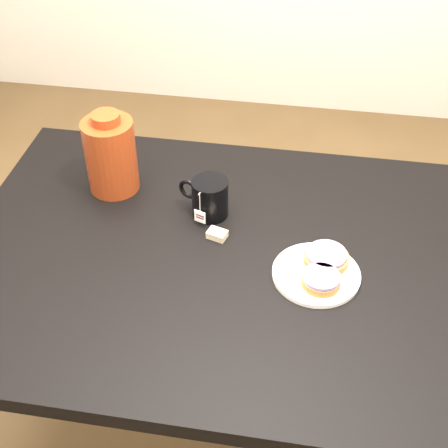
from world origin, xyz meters
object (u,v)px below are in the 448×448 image
object	(u,v)px
teabag_pouch	(217,234)
mug	(209,198)
bagel_front	(321,280)
bagel_package	(111,155)
table	(256,283)
bagel_back	(326,257)
plate	(316,274)

from	to	relation	value
teabag_pouch	mug	bearing A→B (deg)	111.97
bagel_front	bagel_package	xyz separation A→B (m)	(-0.55, 0.28, 0.08)
table	bagel_front	size ratio (longest dim) A/B	12.93
table	bagel_back	bearing A→B (deg)	0.83
bagel_front	teabag_pouch	distance (m)	0.28
bagel_back	mug	size ratio (longest dim) A/B	0.98
mug	bagel_front	bearing A→B (deg)	-17.28
teabag_pouch	plate	bearing A→B (deg)	-20.85
bagel_back	bagel_package	xyz separation A→B (m)	(-0.56, 0.20, 0.08)
table	bagel_front	xyz separation A→B (m)	(0.15, -0.07, 0.11)
table	plate	distance (m)	0.17
plate	bagel_front	distance (m)	0.04
table	teabag_pouch	world-z (taller)	teabag_pouch
teabag_pouch	bagel_back	bearing A→B (deg)	-11.48
plate	mug	size ratio (longest dim) A/B	1.38
plate	bagel_front	xyz separation A→B (m)	(0.01, -0.03, 0.02)
bagel_back	teabag_pouch	distance (m)	0.26
plate	bagel_back	distance (m)	0.05
table	plate	world-z (taller)	plate
bagel_back	mug	world-z (taller)	mug
bagel_front	plate	bearing A→B (deg)	107.51
bagel_front	mug	bearing A→B (deg)	143.61
bagel_back	teabag_pouch	xyz separation A→B (m)	(-0.26, 0.05, -0.01)
table	bagel_back	xyz separation A→B (m)	(0.15, 0.00, 0.11)
table	mug	xyz separation A→B (m)	(-0.14, 0.14, 0.13)
bagel_back	bagel_package	bearing A→B (deg)	159.80
mug	table	bearing A→B (deg)	-26.05
bagel_front	mug	size ratio (longest dim) A/B	0.77
table	plate	bearing A→B (deg)	-15.11
bagel_package	bagel_front	bearing A→B (deg)	-26.84
plate	bagel_back	size ratio (longest dim) A/B	1.41
bagel_back	bagel_front	world-z (taller)	same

